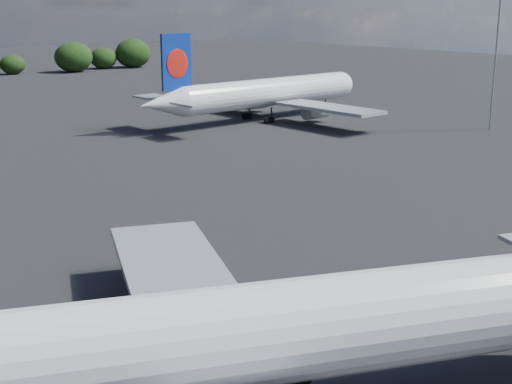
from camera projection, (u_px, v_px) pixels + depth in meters
qantas_airliner at (297, 332)px, 34.05m from camera, size 45.65×43.99×15.63m
china_southern_airliner at (261, 94)px, 123.48m from camera, size 47.22×44.83×15.45m
floodlight_mast_near at (498, 33)px, 112.06m from camera, size 1.60×1.60×23.99m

